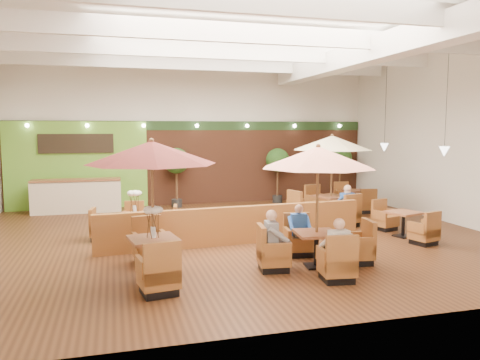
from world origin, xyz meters
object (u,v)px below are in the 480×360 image
object	(u,v)px
table_4	(403,225)
booth_divider	(236,225)
topiary_0	(176,163)
diner_3	(346,201)
diner_4	(346,203)
topiary_2	(340,160)
table_2	(330,159)
table_3	(135,223)
table_0	(152,173)
diner_0	(338,243)
service_counter	(77,196)
table_1	(317,184)
table_5	(354,200)
diner_1	(299,224)
diner_2	(274,234)
topiary_1	(278,162)

from	to	relation	value
table_4	booth_divider	bearing A→B (deg)	159.27
topiary_0	table_4	bearing A→B (deg)	-50.62
diner_3	diner_4	bearing A→B (deg)	-10.66
booth_divider	topiary_2	distance (m)	8.64
table_2	table_3	size ratio (longest dim) A/B	1.22
table_0	diner_0	distance (m)	3.83
service_counter	table_4	bearing A→B (deg)	-35.34
service_counter	topiary_0	world-z (taller)	topiary_0
table_1	diner_3	distance (m)	4.55
topiary_2	table_1	bearing A→B (deg)	-119.95
table_3	topiary_2	size ratio (longest dim) A/B	1.06
table_1	table_5	size ratio (longest dim) A/B	1.08
diner_4	booth_divider	bearing A→B (deg)	178.65
diner_1	diner_2	world-z (taller)	diner_2
table_0	topiary_2	distance (m)	11.66
topiary_1	topiary_2	bearing A→B (deg)	-0.00
table_5	topiary_1	xyz separation A→B (m)	(-2.26, 2.05, 1.28)
table_1	table_5	distance (m)	7.90
topiary_0	diner_0	bearing A→B (deg)	-78.83
table_1	diner_4	bearing A→B (deg)	61.41
table_0	table_1	xyz separation A→B (m)	(3.39, -0.22, -0.29)
service_counter	booth_divider	xyz separation A→B (m)	(4.24, -5.88, -0.10)
booth_divider	diner_2	bearing A→B (deg)	-89.19
table_2	diner_1	bearing A→B (deg)	-141.81
topiary_1	diner_3	bearing A→B (deg)	-84.75
table_4	topiary_0	bearing A→B (deg)	113.63
diner_3	table_3	bearing A→B (deg)	168.38
diner_3	diner_4	distance (m)	0.04
service_counter	table_2	size ratio (longest dim) A/B	1.05
diner_0	diner_3	world-z (taller)	diner_3
table_4	topiary_1	world-z (taller)	topiary_1
booth_divider	diner_0	bearing A→B (deg)	-74.80
booth_divider	table_5	distance (m)	6.87
table_1	diner_1	xyz separation A→B (m)	(-0.00, 0.96, -1.06)
topiary_1	table_0	bearing A→B (deg)	-123.99
booth_divider	topiary_0	xyz separation A→B (m)	(-0.70, 6.08, 1.18)
topiary_2	topiary_1	bearing A→B (deg)	180.00
topiary_1	diner_0	world-z (taller)	topiary_1
booth_divider	diner_3	world-z (taller)	diner_3
table_0	topiary_0	bearing A→B (deg)	70.03
diner_4	diner_0	bearing A→B (deg)	-139.11
table_5	diner_2	bearing A→B (deg)	-118.94
service_counter	table_5	xyz separation A→B (m)	(9.80, -1.85, -0.25)
table_0	diner_4	xyz separation A→B (m)	(5.99, 3.37, -1.36)
table_0	table_5	xyz separation A→B (m)	(7.80, 6.17, -1.75)
topiary_0	topiary_1	world-z (taller)	topiary_0
booth_divider	diner_1	xyz separation A→B (m)	(1.16, -1.41, 0.25)
table_4	table_5	xyz separation A→B (m)	(0.95, 4.43, -0.00)
topiary_0	topiary_2	world-z (taller)	topiary_0
booth_divider	table_3	distance (m)	2.79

